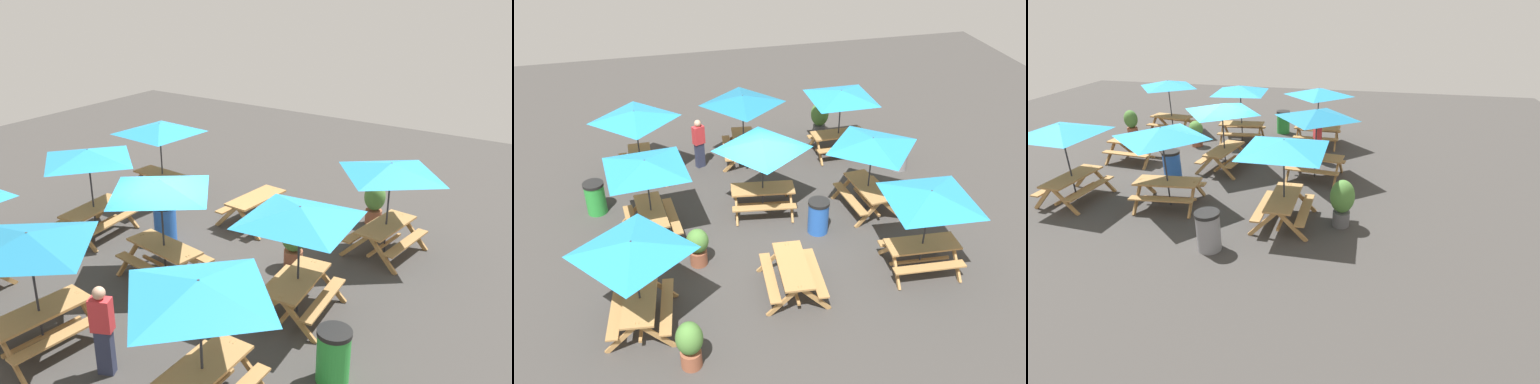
{
  "view_description": "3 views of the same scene",
  "coord_description": "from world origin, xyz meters",
  "views": [
    {
      "loc": [
        -8.52,
        -7.88,
        6.43
      ],
      "look_at": [
        3.15,
        -0.03,
        0.9
      ],
      "focal_mm": 40.0,
      "sensor_mm": 36.0,
      "label": 1
    },
    {
      "loc": [
        13.1,
        -3.04,
        9.32
      ],
      "look_at": [
        0.13,
        0.15,
        0.9
      ],
      "focal_mm": 40.0,
      "sensor_mm": 36.0,
      "label": 2
    },
    {
      "loc": [
        -5.09,
        12.34,
        5.26
      ],
      "look_at": [
        -3.14,
        3.34,
        0.9
      ],
      "focal_mm": 28.0,
      "sensor_mm": 36.0,
      "label": 3
    }
  ],
  "objects": [
    {
      "name": "picnic_table_2",
      "position": [
        -3.5,
        0.15,
        1.99
      ],
      "size": [
        2.2,
        2.2,
        2.34
      ],
      "rotation": [
        0.0,
        0.0,
        -0.11
      ],
      "color": "#A87A44",
      "rests_on": "ground"
    },
    {
      "name": "trash_bin_green",
      "position": [
        -1.39,
        -4.62,
        0.49
      ],
      "size": [
        0.59,
        0.59,
        0.98
      ],
      "color": "green",
      "rests_on": "ground"
    },
    {
      "name": "picnic_table_1",
      "position": [
        -3.14,
        3.34,
        1.99
      ],
      "size": [
        2.83,
        2.83,
        2.34
      ],
      "rotation": [
        0.0,
        0.0,
        1.57
      ],
      "color": "#A87A44",
      "rests_on": "ground"
    },
    {
      "name": "picnic_table_3",
      "position": [
        0.04,
        -3.11,
        1.99
      ],
      "size": [
        2.81,
        2.81,
        2.34
      ],
      "rotation": [
        0.0,
        0.0,
        0.1
      ],
      "color": "#A87A44",
      "rests_on": "ground"
    },
    {
      "name": "picnic_table_0",
      "position": [
        3.15,
        -0.03,
        0.56
      ],
      "size": [
        1.9,
        1.66,
        0.81
      ],
      "rotation": [
        0.0,
        0.0,
        -0.08
      ],
      "color": "#A87A44",
      "rests_on": "ground"
    },
    {
      "name": "picnic_table_5",
      "position": [
        3.43,
        -3.58,
        1.99
      ],
      "size": [
        2.23,
        2.23,
        2.34
      ],
      "rotation": [
        0.0,
        0.0,
        -0.12
      ],
      "color": "#A87A44",
      "rests_on": "ground"
    },
    {
      "name": "picnic_table_6",
      "position": [
        0.27,
        3.02,
        1.99
      ],
      "size": [
        2.18,
        2.18,
        2.34
      ],
      "rotation": [
        0.0,
        0.0,
        0.1
      ],
      "color": "#A87A44",
      "rests_on": "ground"
    },
    {
      "name": "potted_plant_2",
      "position": [
        4.88,
        -2.68,
        0.64
      ],
      "size": [
        0.56,
        0.56,
        1.16
      ],
      "color": "#935138",
      "rests_on": "ground"
    },
    {
      "name": "trash_bin_gray",
      "position": [
        -1.69,
        4.93,
        0.49
      ],
      "size": [
        0.59,
        0.59,
        0.98
      ],
      "color": "gray",
      "rests_on": "ground"
    },
    {
      "name": "potted_plant_1",
      "position": [
        1.64,
        -2.08,
        0.57
      ],
      "size": [
        0.56,
        0.56,
        1.04
      ],
      "color": "#935138",
      "rests_on": "ground"
    },
    {
      "name": "ground_plane",
      "position": [
        0.0,
        0.0,
        0.0
      ],
      "size": [
        29.87,
        29.87,
        0.0
      ],
      "primitive_type": "plane",
      "color": "#3D3A38",
      "rests_on": "ground"
    },
    {
      "name": "trash_bin_blue",
      "position": [
        1.03,
        1.29,
        0.49
      ],
      "size": [
        0.59,
        0.59,
        0.98
      ],
      "color": "blue",
      "rests_on": "ground"
    },
    {
      "name": "person_standing",
      "position": [
        -3.35,
        -1.35,
        0.89
      ],
      "size": [
        0.35,
        0.42,
        1.67
      ],
      "rotation": [
        0.0,
        0.0,
        2.0
      ],
      "color": "#2D334C",
      "rests_on": "ground"
    },
    {
      "name": "picnic_table_8",
      "position": [
        -3.1,
        -3.25,
        1.99
      ],
      "size": [
        2.0,
        2.0,
        2.34
      ],
      "rotation": [
        0.0,
        0.0,
        0.0
      ],
      "color": "#A87A44",
      "rests_on": "ground"
    },
    {
      "name": "potted_plant_0",
      "position": [
        -4.62,
        3.15,
        0.72
      ],
      "size": [
        0.63,
        0.63,
        1.27
      ],
      "color": "#59595B",
      "rests_on": "ground"
    },
    {
      "name": "picnic_table_7",
      "position": [
        -0.34,
        0.06,
        1.99
      ],
      "size": [
        2.26,
        2.26,
        2.34
      ],
      "rotation": [
        0.0,
        0.0,
        1.43
      ],
      "color": "#A87A44",
      "rests_on": "ground"
    },
    {
      "name": "picnic_table_4",
      "position": [
        3.13,
        3.29,
        1.99
      ],
      "size": [
        2.82,
        2.82,
        2.34
      ],
      "rotation": [
        0.0,
        0.0,
        1.5
      ],
      "color": "#A87A44",
      "rests_on": "ground"
    }
  ]
}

